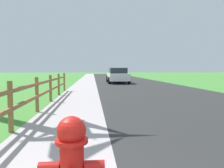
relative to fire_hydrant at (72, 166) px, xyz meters
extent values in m
plane|color=#438535|center=(0.52, 23.26, -0.49)|extent=(120.00, 120.00, 0.00)
cube|color=#2A2A2A|center=(4.02, 25.26, -0.48)|extent=(7.00, 66.00, 0.01)
cube|color=#ABA0A1|center=(-2.48, 25.26, -0.48)|extent=(6.00, 66.00, 0.01)
cube|color=#438535|center=(-3.98, 25.26, -0.48)|extent=(5.00, 66.00, 0.00)
cylinder|color=red|center=(0.00, 0.02, 0.22)|extent=(0.30, 0.30, 0.03)
sphere|color=red|center=(0.00, 0.02, 0.31)|extent=(0.26, 0.26, 0.26)
cube|color=#A91511|center=(0.00, 0.02, 0.40)|extent=(0.04, 0.04, 0.04)
cylinder|color=#A91511|center=(0.20, 0.02, -0.03)|extent=(0.19, 0.13, 0.13)
cylinder|color=olive|center=(-1.54, 2.84, 0.06)|extent=(0.11, 0.11, 1.10)
cylinder|color=olive|center=(-1.54, 5.09, 0.06)|extent=(0.11, 0.11, 1.10)
cylinder|color=olive|center=(-1.54, 7.33, 0.06)|extent=(0.11, 0.11, 1.10)
cylinder|color=olive|center=(-1.54, 9.57, 0.06)|extent=(0.11, 0.11, 1.10)
cylinder|color=olive|center=(-1.54, 11.81, 0.06)|extent=(0.11, 0.11, 1.10)
cube|color=olive|center=(-1.54, 5.09, 0.01)|extent=(0.07, 13.45, 0.09)
cube|color=olive|center=(-1.54, 5.09, 0.39)|extent=(0.07, 13.45, 0.09)
cube|color=white|center=(2.62, 19.24, 0.12)|extent=(1.84, 4.83, 0.66)
cube|color=#1E232B|center=(2.61, 19.06, 0.70)|extent=(1.60, 2.19, 0.52)
cylinder|color=black|center=(3.50, 17.74, -0.16)|extent=(0.23, 0.65, 0.65)
cylinder|color=black|center=(1.71, 17.76, -0.16)|extent=(0.23, 0.65, 0.65)
cylinder|color=black|center=(3.53, 20.73, -0.16)|extent=(0.23, 0.65, 0.65)
cylinder|color=black|center=(1.73, 20.74, -0.16)|extent=(0.23, 0.65, 0.65)
camera|label=1|loc=(0.19, -1.94, 0.87)|focal=35.33mm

